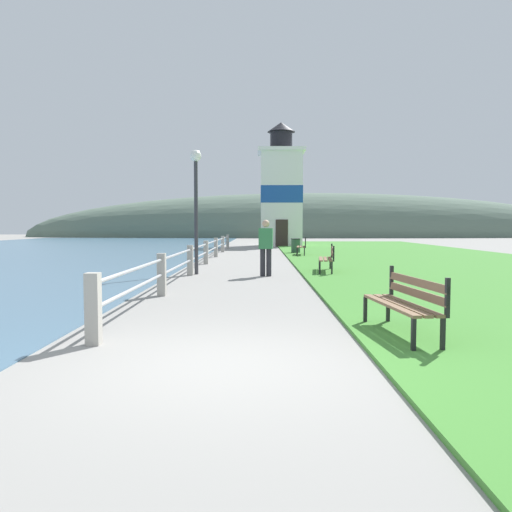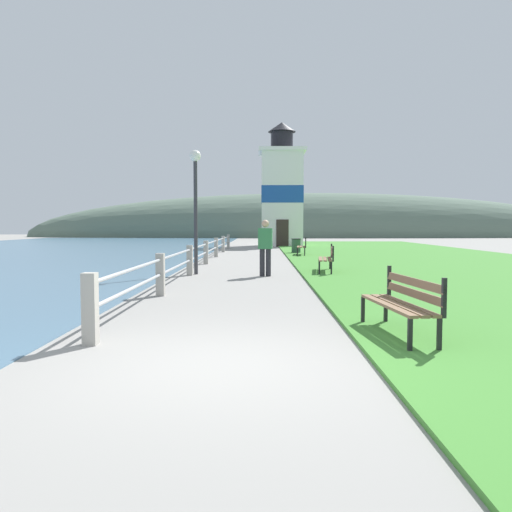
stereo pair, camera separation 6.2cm
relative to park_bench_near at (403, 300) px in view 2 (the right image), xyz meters
The scene contains 11 objects.
ground_plane 2.94m from the park_bench_near, 150.44° to the right, with size 160.00×160.00×0.00m, color gray.
grass_verge 16.19m from the park_bench_near, 70.91° to the left, with size 12.00×50.14×0.06m.
seawall_railing 13.93m from the park_bench_near, 107.63° to the left, with size 0.18×27.59×0.95m.
park_bench_near is the anchor object (origin of this frame).
park_bench_midway 9.45m from the park_bench_near, 88.70° to the left, with size 0.69×1.98×0.94m.
park_bench_far 18.80m from the park_bench_near, 89.46° to the left, with size 0.63×1.83×0.94m.
lighthouse 31.44m from the park_bench_near, 90.77° to the left, with size 3.51×3.51×9.34m.
person_strolling 8.67m from the park_bench_near, 102.32° to the left, with size 0.45×0.28×1.74m.
trash_bin 20.87m from the park_bench_near, 90.08° to the left, with size 0.54×0.54×0.84m.
lamp_post 10.18m from the park_bench_near, 114.18° to the left, with size 0.36×0.36×3.96m.
distant_hillside 62.25m from the park_bench_near, 84.94° to the left, with size 80.00×16.00×12.00m.
Camera 2 is at (0.54, -5.47, 1.57)m, focal length 35.00 mm.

